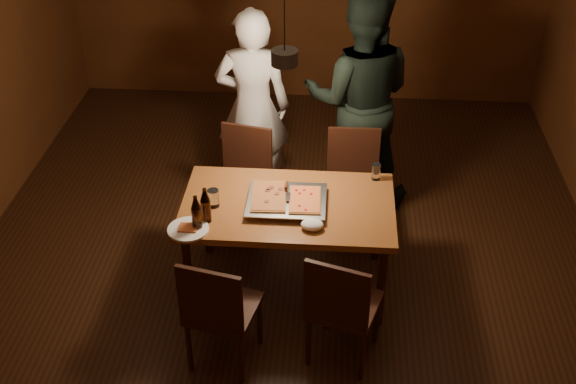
# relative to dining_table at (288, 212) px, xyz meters

# --- Properties ---
(room_shell) EXTENTS (6.00, 6.00, 6.00)m
(room_shell) POSITION_rel_dining_table_xyz_m (-0.04, 0.24, 0.72)
(room_shell) COLOR #351B0E
(room_shell) RESTS_ON ground
(dining_table) EXTENTS (1.50, 0.90, 0.75)m
(dining_table) POSITION_rel_dining_table_xyz_m (0.00, 0.00, 0.00)
(dining_table) COLOR #995727
(dining_table) RESTS_ON floor
(chair_far_left) EXTENTS (0.50, 0.50, 0.49)m
(chair_far_left) POSITION_rel_dining_table_xyz_m (-0.42, 0.74, -0.14)
(chair_far_left) COLOR #38190F
(chair_far_left) RESTS_ON floor
(chair_far_right) EXTENTS (0.43, 0.43, 0.49)m
(chair_far_right) POSITION_rel_dining_table_xyz_m (0.47, 0.77, -0.14)
(chair_far_right) COLOR #38190F
(chair_far_right) RESTS_ON floor
(chair_near_left) EXTENTS (0.50, 0.50, 0.49)m
(chair_near_left) POSITION_rel_dining_table_xyz_m (-0.38, -0.84, -0.14)
(chair_near_left) COLOR #38190F
(chair_near_left) RESTS_ON floor
(chair_near_right) EXTENTS (0.53, 0.53, 0.49)m
(chair_near_right) POSITION_rel_dining_table_xyz_m (0.39, -0.75, -0.14)
(chair_near_right) COLOR #38190F
(chair_near_right) RESTS_ON floor
(pizza_tray) EXTENTS (0.59, 0.50, 0.05)m
(pizza_tray) POSITION_rel_dining_table_xyz_m (-0.01, -0.01, 0.10)
(pizza_tray) COLOR silver
(pizza_tray) RESTS_ON dining_table
(pizza_meat) EXTENTS (0.26, 0.40, 0.02)m
(pizza_meat) POSITION_rel_dining_table_xyz_m (-0.13, 0.00, 0.13)
(pizza_meat) COLOR maroon
(pizza_meat) RESTS_ON pizza_tray
(pizza_cheese) EXTENTS (0.23, 0.35, 0.02)m
(pizza_cheese) POSITION_rel_dining_table_xyz_m (0.12, -0.02, 0.13)
(pizza_cheese) COLOR gold
(pizza_cheese) RESTS_ON pizza_tray
(spatula) EXTENTS (0.09, 0.24, 0.04)m
(spatula) POSITION_rel_dining_table_xyz_m (-0.02, -0.00, 0.14)
(spatula) COLOR silver
(spatula) RESTS_ON pizza_tray
(beer_bottle_a) EXTENTS (0.07, 0.07, 0.26)m
(beer_bottle_a) POSITION_rel_dining_table_xyz_m (-0.58, -0.33, 0.20)
(beer_bottle_a) COLOR black
(beer_bottle_a) RESTS_ON dining_table
(beer_bottle_b) EXTENTS (0.07, 0.07, 0.26)m
(beer_bottle_b) POSITION_rel_dining_table_xyz_m (-0.54, -0.24, 0.21)
(beer_bottle_b) COLOR black
(beer_bottle_b) RESTS_ON dining_table
(water_glass_left) EXTENTS (0.08, 0.08, 0.13)m
(water_glass_left) POSITION_rel_dining_table_xyz_m (-0.52, -0.06, 0.14)
(water_glass_left) COLOR silver
(water_glass_left) RESTS_ON dining_table
(water_glass_right) EXTENTS (0.06, 0.06, 0.13)m
(water_glass_right) POSITION_rel_dining_table_xyz_m (0.62, 0.37, 0.14)
(water_glass_right) COLOR silver
(water_glass_right) RESTS_ON dining_table
(plate_slice) EXTENTS (0.28, 0.28, 0.03)m
(plate_slice) POSITION_rel_dining_table_xyz_m (-0.64, -0.36, 0.08)
(plate_slice) COLOR white
(plate_slice) RESTS_ON dining_table
(napkin) EXTENTS (0.15, 0.12, 0.06)m
(napkin) POSITION_rel_dining_table_xyz_m (0.18, -0.28, 0.11)
(napkin) COLOR white
(napkin) RESTS_ON dining_table
(diner_white) EXTENTS (0.64, 0.43, 1.72)m
(diner_white) POSITION_rel_dining_table_xyz_m (-0.39, 1.24, 0.18)
(diner_white) COLOR white
(diner_white) RESTS_ON floor
(diner_dark) EXTENTS (0.97, 0.77, 1.93)m
(diner_dark) POSITION_rel_dining_table_xyz_m (0.50, 1.26, 0.29)
(diner_dark) COLOR black
(diner_dark) RESTS_ON floor
(pendant_lamp) EXTENTS (0.18, 0.18, 1.10)m
(pendant_lamp) POSITION_rel_dining_table_xyz_m (-0.04, 0.24, 1.08)
(pendant_lamp) COLOR black
(pendant_lamp) RESTS_ON ceiling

